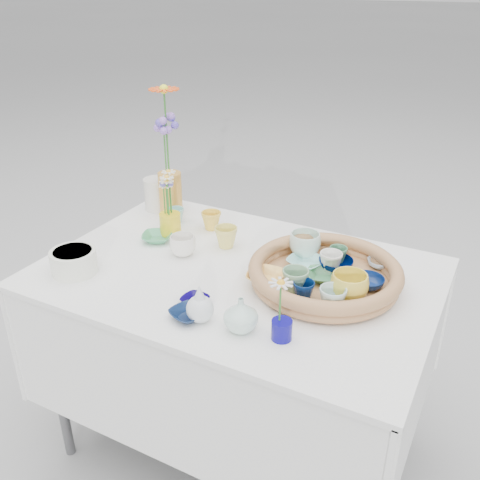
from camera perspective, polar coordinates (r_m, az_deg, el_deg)
The scene contains 34 objects.
ground at distance 2.23m, azimuth -0.26°, elevation -20.71°, with size 80.00×80.00×0.00m, color #A4A4A1.
display_table at distance 2.23m, azimuth -0.26°, elevation -20.71°, with size 1.26×0.86×0.77m, color white, non-canonical shape.
wicker_tray at distance 1.67m, azimuth 9.03°, elevation -3.63°, with size 0.47×0.47×0.08m, color #94633E, non-canonical shape.
tray_ceramic_0 at distance 1.74m, azimuth 10.18°, elevation -2.56°, with size 0.11×0.11×0.03m, color #000D41.
tray_ceramic_1 at distance 1.66m, azimuth 13.47°, elevation -4.41°, with size 0.10×0.10×0.03m, color navy.
tray_ceramic_2 at distance 1.57m, azimuth 11.56°, elevation -4.97°, with size 0.11×0.11×0.09m, color yellow.
tray_ceramic_3 at distance 1.68m, azimuth 8.99°, elevation -3.82°, with size 0.11×0.11×0.03m, color #448454.
tray_ceramic_4 at distance 1.59m, azimuth 5.92°, elevation -4.38°, with size 0.08×0.08×0.07m, color #75A277.
tray_ceramic_5 at distance 1.74m, azimuth 7.02°, elevation -2.40°, with size 0.11×0.11×0.03m, color #9BDED8.
tray_ceramic_6 at distance 1.79m, azimuth 6.94°, elevation -0.49°, with size 0.11×0.11×0.08m, color silver.
tray_ceramic_7 at distance 1.71m, azimuth 9.65°, elevation -2.36°, with size 0.07×0.07×0.07m, color white.
tray_ceramic_8 at distance 1.79m, azimuth 14.72°, elevation -2.38°, with size 0.08×0.08×0.03m, color #A1C1E4.
tray_ceramic_9 at distance 1.56m, azimuth 6.78°, elevation -5.41°, with size 0.06×0.06×0.06m, color #051A47.
tray_ceramic_10 at distance 1.65m, azimuth 2.73°, elevation -3.96°, with size 0.11×0.11×0.03m, color #F4BD5A.
tray_ceramic_11 at distance 1.52m, azimuth 9.84°, elevation -6.27°, with size 0.08×0.08×0.07m, color #A7C8C1.
tray_ceramic_12 at distance 1.77m, azimuth 10.41°, elevation -1.59°, with size 0.06×0.06×0.06m, color #457E57.
loose_ceramic_0 at distance 2.02m, azimuth -3.08°, elevation 2.09°, with size 0.08×0.08×0.07m, color yellow.
loose_ceramic_1 at distance 1.88m, azimuth -1.51°, elevation 0.31°, with size 0.08×0.08×0.08m, color #DFCF5E.
loose_ceramic_2 at distance 1.96m, azimuth -8.82°, elevation 0.28°, with size 0.11×0.11×0.03m, color #439A66.
loose_ceramic_3 at distance 1.84m, azimuth -6.13°, elevation -0.59°, with size 0.09×0.09×0.07m, color white.
loose_ceramic_4 at distance 1.58m, azimuth -4.83°, elevation -6.42°, with size 0.08×0.08×0.02m, color #0B014D.
loose_ceramic_5 at distance 2.09m, azimuth -6.84°, elevation 2.60°, with size 0.06×0.06×0.06m, color #9ADFD3.
loose_ceramic_6 at distance 1.52m, azimuth -5.49°, elevation -7.87°, with size 0.10×0.10×0.02m, color #0C1E40.
fluted_bowl at distance 1.80m, azimuth -17.30°, elevation -2.19°, with size 0.15×0.15×0.08m, color white, non-canonical shape.
bud_vase_paleblue at distance 1.48m, azimuth -4.32°, elevation -6.68°, with size 0.08×0.08×0.12m, color silver, non-canonical shape.
bud_vase_seafoam at distance 1.45m, azimuth 0.10°, elevation -7.93°, with size 0.09×0.09×0.10m, color silver.
bud_vase_cobalt at distance 1.43m, azimuth 4.47°, elevation -9.52°, with size 0.06×0.06×0.06m, color #0C0774.
single_daisy at distance 1.39m, azimuth 4.30°, elevation -6.61°, with size 0.07×0.07×0.13m, color silver, non-canonical shape.
tall_vase_yellow at distance 2.15m, azimuth -7.43°, elevation 4.94°, with size 0.09×0.09×0.17m, color gold.
gerbera at distance 2.08m, azimuth -7.84°, elevation 11.32°, with size 0.13×0.13×0.34m, color #F85217, non-canonical shape.
hydrangea at distance 2.10m, azimuth -8.01°, elevation 9.58°, with size 0.08×0.08×0.27m, color #9066CC, non-canonical shape.
white_pitcher at distance 2.21m, azimuth -8.90°, elevation 4.85°, with size 0.14×0.10×0.13m, color beige, non-canonical shape.
daisy_cup at distance 1.99m, azimuth -7.44°, elevation 1.70°, with size 0.08×0.08×0.08m, color yellow.
daisy_posy at distance 1.95m, azimuth -7.76°, elevation 4.98°, with size 0.08×0.08×0.16m, color white, non-canonical shape.
Camera 1 is at (0.71, -1.33, 1.63)m, focal length 40.00 mm.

